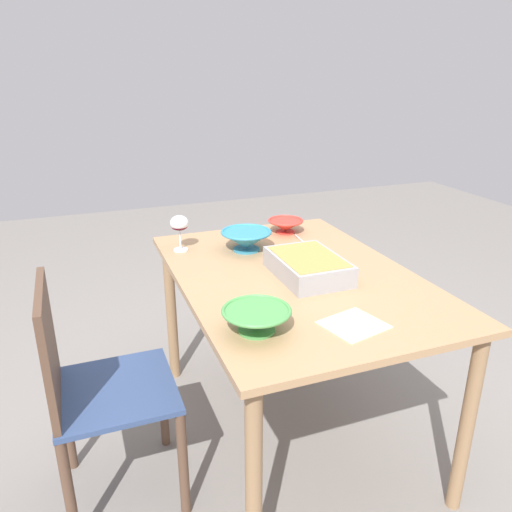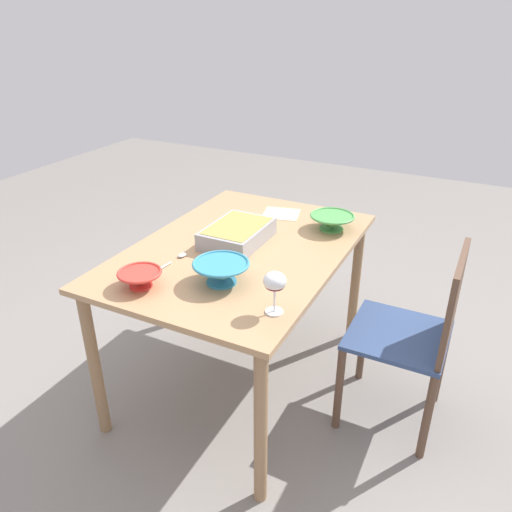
% 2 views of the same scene
% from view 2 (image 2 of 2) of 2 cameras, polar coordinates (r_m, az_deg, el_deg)
% --- Properties ---
extents(ground_plane, '(8.00, 8.00, 0.00)m').
position_cam_2_polar(ground_plane, '(2.67, -1.52, -13.78)').
color(ground_plane, gray).
extents(dining_table, '(1.30, 0.90, 0.76)m').
position_cam_2_polar(dining_table, '(2.29, -1.72, -0.95)').
color(dining_table, tan).
rests_on(dining_table, ground_plane).
extents(chair, '(0.42, 0.41, 0.88)m').
position_cam_2_polar(chair, '(2.25, 18.13, -8.43)').
color(chair, '#334772').
rests_on(chair, ground_plane).
extents(wine_glass, '(0.08, 0.08, 0.16)m').
position_cam_2_polar(wine_glass, '(1.71, 2.18, -3.18)').
color(wine_glass, white).
rests_on(wine_glass, dining_table).
extents(casserole_dish, '(0.34, 0.24, 0.08)m').
position_cam_2_polar(casserole_dish, '(2.28, -2.16, 2.68)').
color(casserole_dish, '#99999E').
rests_on(casserole_dish, dining_table).
extents(mixing_bowl, '(0.22, 0.22, 0.08)m').
position_cam_2_polar(mixing_bowl, '(2.44, 8.74, 4.00)').
color(mixing_bowl, '#4C994C').
rests_on(mixing_bowl, dining_table).
extents(small_bowl, '(0.17, 0.17, 0.07)m').
position_cam_2_polar(small_bowl, '(1.96, -13.21, -2.46)').
color(small_bowl, red).
rests_on(small_bowl, dining_table).
extents(serving_bowl, '(0.23, 0.23, 0.09)m').
position_cam_2_polar(serving_bowl, '(1.94, -4.03, -1.77)').
color(serving_bowl, teal).
rests_on(serving_bowl, dining_table).
extents(serving_spoon, '(0.25, 0.04, 0.01)m').
position_cam_2_polar(serving_spoon, '(2.15, -9.36, -0.43)').
color(serving_spoon, silver).
rests_on(serving_spoon, dining_table).
extents(napkin, '(0.21, 0.22, 0.00)m').
position_cam_2_polar(napkin, '(2.62, 2.88, 4.89)').
color(napkin, beige).
rests_on(napkin, dining_table).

